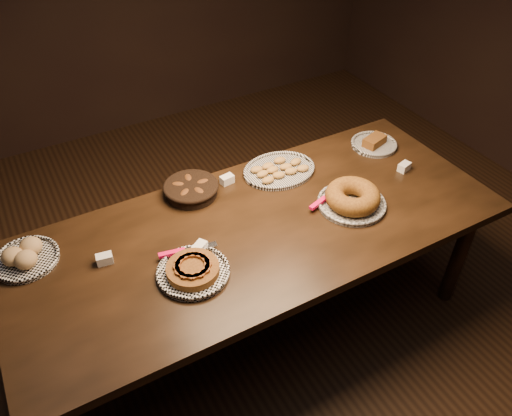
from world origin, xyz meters
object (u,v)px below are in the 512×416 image
buffet_table (259,237)px  madeleine_platter (279,170)px  bundt_cake_plate (352,198)px  apple_tart_plate (193,270)px

buffet_table → madeleine_platter: size_ratio=5.96×
buffet_table → bundt_cake_plate: (0.48, -0.09, 0.12)m
apple_tart_plate → bundt_cake_plate: bundt_cake_plate is taller
buffet_table → apple_tart_plate: (-0.40, -0.13, 0.10)m
buffet_table → apple_tart_plate: size_ratio=7.44×
madeleine_platter → bundt_cake_plate: bundt_cake_plate is taller
apple_tart_plate → bundt_cake_plate: size_ratio=0.83×
buffet_table → madeleine_platter: 0.46m
apple_tart_plate → madeleine_platter: apple_tart_plate is taller
bundt_cake_plate → apple_tart_plate: bearing=169.4°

